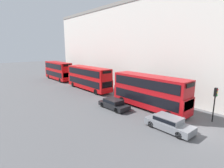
# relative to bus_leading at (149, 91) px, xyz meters

# --- Properties ---
(ground_plane) EXTENTS (200.00, 200.00, 0.00)m
(ground_plane) POSITION_rel_bus_leading_xyz_m (-1.60, -6.75, -2.39)
(ground_plane) COLOR #515154
(bus_leading) EXTENTS (2.59, 10.56, 4.33)m
(bus_leading) POSITION_rel_bus_leading_xyz_m (0.00, 0.00, 0.00)
(bus_leading) COLOR #A80F14
(bus_leading) RESTS_ON ground
(bus_second_in_queue) EXTENTS (2.59, 11.17, 4.26)m
(bus_second_in_queue) POSITION_rel_bus_leading_xyz_m (0.00, 14.01, -0.04)
(bus_second_in_queue) COLOR #B20C0F
(bus_second_in_queue) RESTS_ON ground
(bus_third_in_queue) EXTENTS (2.59, 10.09, 4.36)m
(bus_third_in_queue) POSITION_rel_bus_leading_xyz_m (0.00, 27.52, 0.01)
(bus_third_in_queue) COLOR #B20C0F
(bus_third_in_queue) RESTS_ON ground
(car_dark_sedan) EXTENTS (1.82, 4.58, 1.37)m
(car_dark_sedan) POSITION_rel_bus_leading_xyz_m (-3.40, -5.03, -1.66)
(car_dark_sedan) COLOR slate
(car_dark_sedan) RESTS_ON ground
(car_hatchback) EXTENTS (1.81, 4.34, 1.25)m
(car_hatchback) POSITION_rel_bus_leading_xyz_m (-3.40, 2.95, -1.72)
(car_hatchback) COLOR black
(car_hatchback) RESTS_ON ground
(traffic_light) EXTENTS (0.30, 0.36, 3.71)m
(traffic_light) POSITION_rel_bus_leading_xyz_m (1.84, -7.06, 0.29)
(traffic_light) COLOR black
(traffic_light) RESTS_ON ground
(pedestrian) EXTENTS (0.36, 0.36, 1.83)m
(pedestrian) POSITION_rel_bus_leading_xyz_m (2.03, -0.56, -1.54)
(pedestrian) COLOR #334C6B
(pedestrian) RESTS_ON ground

